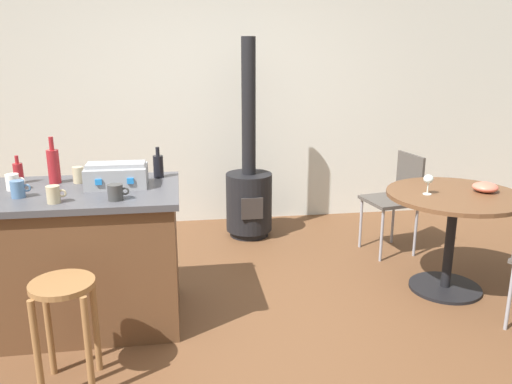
{
  "coord_description": "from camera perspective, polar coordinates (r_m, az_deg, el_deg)",
  "views": [
    {
      "loc": [
        -0.37,
        -2.91,
        1.77
      ],
      "look_at": [
        0.14,
        0.53,
        0.79
      ],
      "focal_mm": 36.3,
      "sensor_mm": 36.0,
      "label": 1
    }
  ],
  "objects": [
    {
      "name": "cup_1",
      "position": [
        3.38,
        -24.74,
        0.29
      ],
      "size": [
        0.12,
        0.08,
        0.1
      ],
      "color": "#4C7099",
      "rests_on": "kitchen_island"
    },
    {
      "name": "folding_chair_far",
      "position": [
        4.69,
        15.25,
        -0.28
      ],
      "size": [
        0.47,
        0.47,
        0.88
      ],
      "color": "#47423D",
      "rests_on": "ground_plane"
    },
    {
      "name": "cup_0",
      "position": [
        3.13,
        -15.21,
        -0.02
      ],
      "size": [
        0.13,
        0.09,
        0.09
      ],
      "color": "#383838",
      "rests_on": "kitchen_island"
    },
    {
      "name": "cup_4",
      "position": [
        3.59,
        -18.97,
        1.79
      ],
      "size": [
        0.11,
        0.07,
        0.11
      ],
      "color": "tan",
      "rests_on": "kitchen_island"
    },
    {
      "name": "serving_bowl",
      "position": [
        4.1,
        23.95,
        0.49
      ],
      "size": [
        0.18,
        0.18,
        0.07
      ],
      "primitive_type": "ellipsoid",
      "color": "#DB6651",
      "rests_on": "dining_table"
    },
    {
      "name": "bottle_2",
      "position": [
        3.6,
        -10.72,
        2.86
      ],
      "size": [
        0.07,
        0.07,
        0.21
      ],
      "color": "black",
      "rests_on": "kitchen_island"
    },
    {
      "name": "toolbox",
      "position": [
        3.43,
        -15.11,
        1.78
      ],
      "size": [
        0.38,
        0.26,
        0.16
      ],
      "color": "gray",
      "rests_on": "kitchen_island"
    },
    {
      "name": "cup_2",
      "position": [
        3.18,
        -21.4,
        -0.25
      ],
      "size": [
        0.11,
        0.08,
        0.1
      ],
      "color": "tan",
      "rests_on": "kitchen_island"
    },
    {
      "name": "back_wall",
      "position": [
        5.3,
        -4.51,
        11.13
      ],
      "size": [
        8.0,
        0.1,
        2.7
      ],
      "primitive_type": "cube",
      "color": "beige",
      "rests_on": "ground_plane"
    },
    {
      "name": "dining_table",
      "position": [
        4.03,
        20.84,
        -2.58
      ],
      "size": [
        0.96,
        0.96,
        0.75
      ],
      "color": "black",
      "rests_on": "ground_plane"
    },
    {
      "name": "wood_stove",
      "position": [
        4.92,
        -0.78,
        0.24
      ],
      "size": [
        0.44,
        0.45,
        1.86
      ],
      "color": "black",
      "rests_on": "ground_plane"
    },
    {
      "name": "wooden_stool",
      "position": [
        2.93,
        -20.33,
        -12.12
      ],
      "size": [
        0.33,
        0.33,
        0.61
      ],
      "color": "olive",
      "rests_on": "ground_plane"
    },
    {
      "name": "bottle_1",
      "position": [
        3.73,
        -24.72,
        1.95
      ],
      "size": [
        0.06,
        0.06,
        0.19
      ],
      "color": "maroon",
      "rests_on": "kitchen_island"
    },
    {
      "name": "wine_glass",
      "position": [
        3.87,
        18.47,
        1.28
      ],
      "size": [
        0.07,
        0.07,
        0.14
      ],
      "color": "silver",
      "rests_on": "dining_table"
    },
    {
      "name": "cup_3",
      "position": [
        3.57,
        -25.21,
        1.0
      ],
      "size": [
        0.12,
        0.08,
        0.1
      ],
      "color": "white",
      "rests_on": "kitchen_island"
    },
    {
      "name": "bottle_0",
      "position": [
        3.63,
        -21.41,
        2.75
      ],
      "size": [
        0.08,
        0.08,
        0.31
      ],
      "color": "maroon",
      "rests_on": "kitchen_island"
    },
    {
      "name": "ground_plane",
      "position": [
        3.43,
        -1.08,
        -15.36
      ],
      "size": [
        8.8,
        8.8,
        0.0
      ],
      "primitive_type": "plane",
      "color": "brown"
    },
    {
      "name": "kitchen_island",
      "position": [
        3.57,
        -18.33,
        -6.75
      ],
      "size": [
        1.24,
        0.82,
        0.9
      ],
      "color": "brown",
      "rests_on": "ground_plane"
    }
  ]
}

